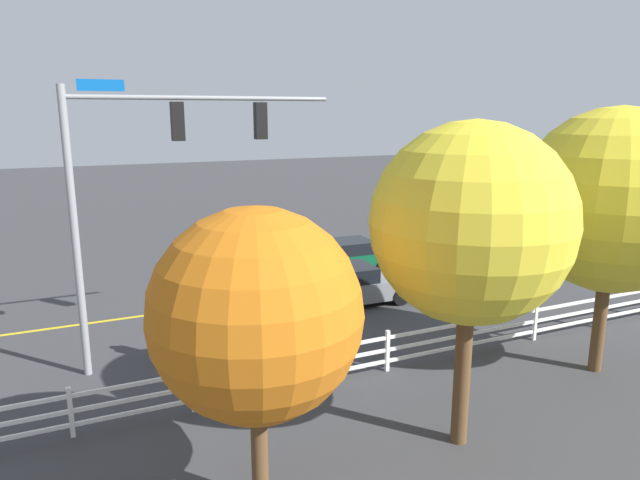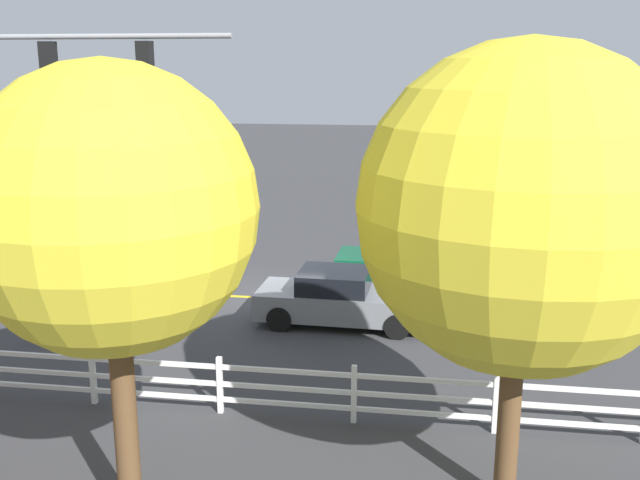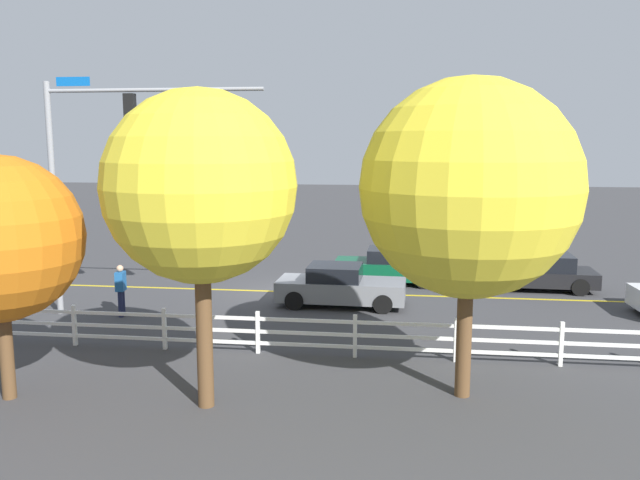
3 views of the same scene
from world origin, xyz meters
The scene contains 10 objects.
ground_plane centered at (0.00, 0.00, 0.00)m, with size 120.00×120.00×0.00m, color #38383A.
lane_center_stripe centered at (-4.00, 0.00, 0.00)m, with size 28.00×0.16×0.01m, color gold.
signal_assembly centered at (5.09, 3.97, 5.31)m, with size 7.04×0.37×7.60m.
car_0 centered at (-9.27, -1.66, 0.67)m, with size 4.58×2.06×1.37m.
car_1 centered at (-2.09, 1.76, 0.67)m, with size 4.43×1.98×1.42m.
car_2 centered at (-3.68, -2.06, 0.68)m, with size 4.25×1.99×1.40m.
pedestrian centered at (4.80, 4.05, 0.93)m, with size 0.30×0.43×1.69m.
white_rail_fence centered at (-3.00, 7.07, 0.60)m, with size 26.10×0.10×1.15m.
tree_0 centered at (-5.57, 9.31, 4.63)m, with size 4.71×4.71×6.99m.
tree_1 centered at (-0.06, 10.59, 4.70)m, with size 3.99×3.99×6.71m.
Camera 2 is at (-4.28, 19.59, 6.62)m, focal length 40.90 mm.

